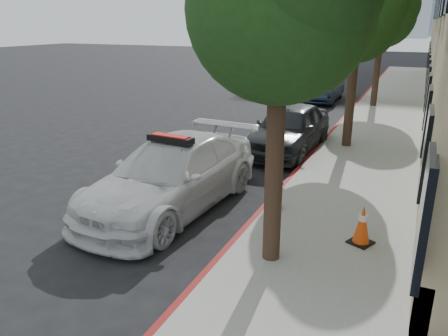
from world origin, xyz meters
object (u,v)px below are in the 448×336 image
at_px(parked_car_far, 324,88).
at_px(traffic_cone, 362,225).
at_px(fire_hydrant, 277,193).
at_px(police_car, 172,175).
at_px(parked_car_mid, 289,128).

height_order(parked_car_far, traffic_cone, parked_car_far).
relative_size(parked_car_far, fire_hydrant, 5.89).
distance_m(parked_car_far, fire_hydrant, 15.10).
relative_size(fire_hydrant, traffic_cone, 0.97).
xyz_separation_m(police_car, traffic_cone, (4.24, -0.32, -0.26)).
xyz_separation_m(police_car, parked_car_mid, (1.16, 5.51, 0.00)).
xyz_separation_m(parked_car_mid, fire_hydrant, (1.15, -4.91, -0.27)).
distance_m(parked_car_mid, traffic_cone, 6.59).
relative_size(police_car, parked_car_mid, 1.20).
bearing_deg(traffic_cone, parked_car_far, 104.30).
bearing_deg(fire_hydrant, police_car, 179.11).
bearing_deg(traffic_cone, police_car, 175.67).
relative_size(parked_car_mid, fire_hydrant, 6.21).
relative_size(police_car, parked_car_far, 1.27).
bearing_deg(police_car, parked_car_mid, 82.42).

